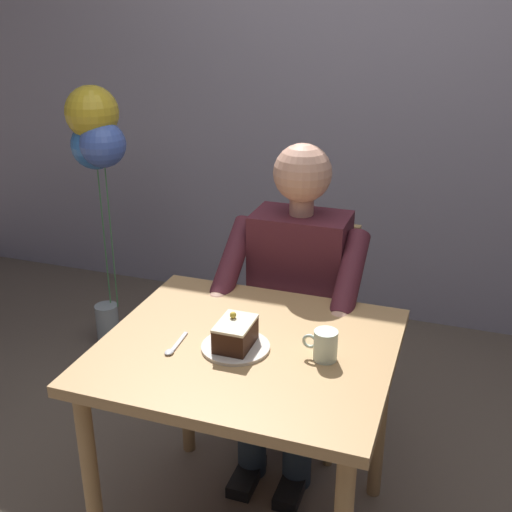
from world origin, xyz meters
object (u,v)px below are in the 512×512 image
chair (304,321)px  balloon_display (97,148)px  coffee_cup (325,345)px  dining_table (248,373)px  cake_slice (235,334)px  seated_person (294,303)px  dessert_spoon (174,347)px

chair → balloon_display: size_ratio=0.65×
coffee_cup → balloon_display: (1.37, -1.01, 0.25)m
dining_table → cake_slice: (0.03, 0.03, 0.15)m
balloon_display → seated_person: bearing=156.6°
cake_slice → balloon_display: size_ratio=0.11×
dining_table → cake_slice: size_ratio=6.19×
dining_table → seated_person: 0.52m
cake_slice → coffee_cup: size_ratio=1.35×
cake_slice → balloon_display: balloon_display is taller
coffee_cup → seated_person: bearing=-65.3°
seated_person → coffee_cup: bearing=114.7°
dining_table → seated_person: seated_person is taller
seated_person → cake_slice: 0.57m
balloon_display → dining_table: bearing=138.3°
chair → cake_slice: bearing=88.0°
chair → coffee_cup: chair is taller
dining_table → chair: chair is taller
chair → coffee_cup: (-0.24, 0.69, 0.32)m
dining_table → coffee_cup: (-0.24, 0.01, 0.15)m
balloon_display → dessert_spoon: bearing=130.1°
cake_slice → balloon_display: (1.10, -1.04, 0.25)m
chair → seated_person: 0.24m
seated_person → balloon_display: balloon_display is taller
seated_person → dining_table: bearing=90.0°
dessert_spoon → coffee_cup: bearing=-168.6°
dining_table → cake_slice: bearing=53.2°
chair → dessert_spoon: 0.85m
dining_table → chair: 0.71m
dining_table → balloon_display: balloon_display is taller
seated_person → dessert_spoon: seated_person is taller
coffee_cup → balloon_display: size_ratio=0.08×
dessert_spoon → chair: bearing=-104.4°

